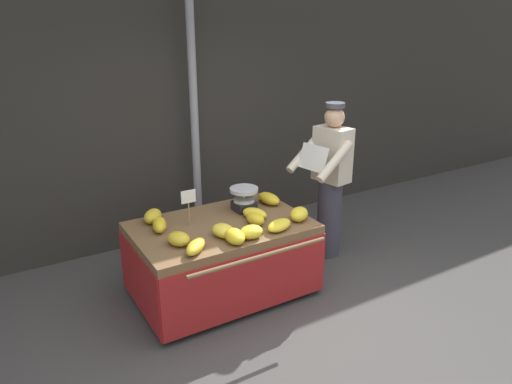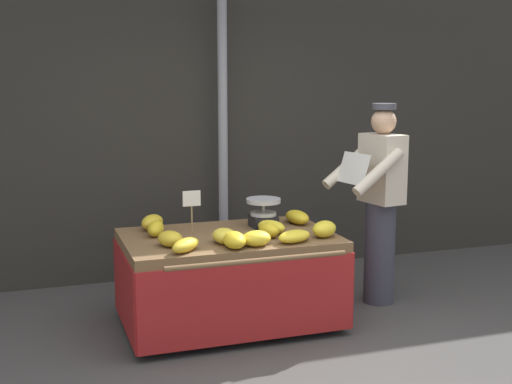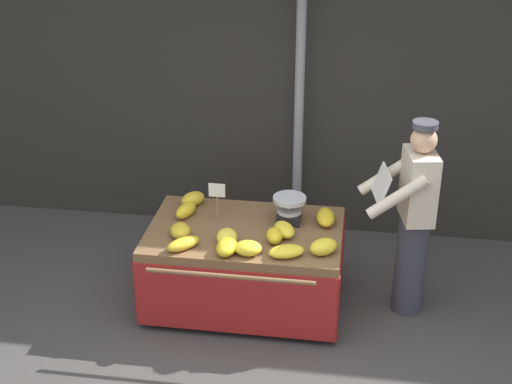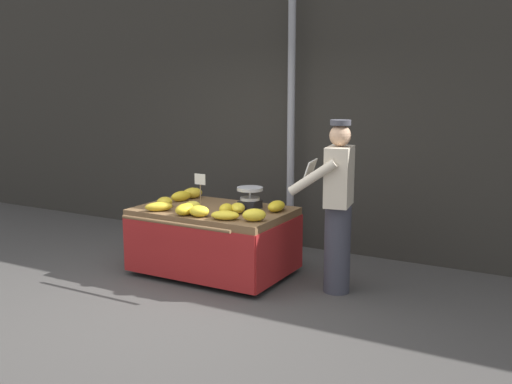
{
  "view_description": "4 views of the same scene",
  "coord_description": "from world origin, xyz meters",
  "px_view_note": "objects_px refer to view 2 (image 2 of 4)",
  "views": [
    {
      "loc": [
        -2.03,
        -2.55,
        2.52
      ],
      "look_at": [
        0.08,
        0.97,
        1.02
      ],
      "focal_mm": 33.31,
      "sensor_mm": 36.0,
      "label": 1
    },
    {
      "loc": [
        -1.69,
        -3.84,
        1.94
      ],
      "look_at": [
        0.0,
        1.13,
        1.04
      ],
      "focal_mm": 47.72,
      "sensor_mm": 36.0,
      "label": 2
    },
    {
      "loc": [
        0.64,
        -4.22,
        3.69
      ],
      "look_at": [
        -0.14,
        1.04,
        1.1
      ],
      "focal_mm": 51.67,
      "sensor_mm": 36.0,
      "label": 3
    },
    {
      "loc": [
        3.25,
        -4.24,
        2.1
      ],
      "look_at": [
        0.22,
        1.19,
        0.93
      ],
      "focal_mm": 42.29,
      "sensor_mm": 36.0,
      "label": 4
    }
  ],
  "objects_px": {
    "banana_cart": "(229,260)",
    "banana_bunch_5": "(234,240)",
    "banana_bunch_9": "(256,238)",
    "banana_bunch_1": "(269,230)",
    "banana_bunch_10": "(225,236)",
    "banana_bunch_6": "(294,236)",
    "banana_bunch_3": "(170,239)",
    "banana_bunch_4": "(186,245)",
    "banana_bunch_11": "(324,229)",
    "street_pole": "(223,115)",
    "price_sign": "(192,203)",
    "vendor_person": "(380,203)",
    "banana_bunch_0": "(156,228)",
    "weighing_scale": "(263,213)",
    "banana_bunch_8": "(152,222)",
    "banana_bunch_7": "(271,227)",
    "banana_bunch_2": "(297,217)"
  },
  "relations": [
    {
      "from": "banana_bunch_2",
      "to": "banana_bunch_10",
      "type": "bearing_deg",
      "value": -148.94
    },
    {
      "from": "banana_bunch_6",
      "to": "banana_bunch_11",
      "type": "bearing_deg",
      "value": 16.93
    },
    {
      "from": "street_pole",
      "to": "banana_bunch_0",
      "type": "xyz_separation_m",
      "value": [
        -0.85,
        -1.08,
        -0.79
      ]
    },
    {
      "from": "banana_bunch_1",
      "to": "banana_bunch_10",
      "type": "relative_size",
      "value": 0.88
    },
    {
      "from": "banana_bunch_1",
      "to": "banana_bunch_10",
      "type": "bearing_deg",
      "value": -168.06
    },
    {
      "from": "street_pole",
      "to": "banana_bunch_0",
      "type": "distance_m",
      "value": 1.59
    },
    {
      "from": "banana_bunch_6",
      "to": "banana_bunch_0",
      "type": "bearing_deg",
      "value": 149.85
    },
    {
      "from": "banana_cart",
      "to": "banana_bunch_6",
      "type": "bearing_deg",
      "value": -44.38
    },
    {
      "from": "banana_cart",
      "to": "weighing_scale",
      "type": "distance_m",
      "value": 0.51
    },
    {
      "from": "banana_bunch_10",
      "to": "banana_bunch_6",
      "type": "bearing_deg",
      "value": -15.1
    },
    {
      "from": "banana_bunch_9",
      "to": "banana_bunch_4",
      "type": "bearing_deg",
      "value": 179.17
    },
    {
      "from": "banana_bunch_1",
      "to": "banana_bunch_6",
      "type": "distance_m",
      "value": 0.25
    },
    {
      "from": "banana_bunch_4",
      "to": "banana_bunch_10",
      "type": "bearing_deg",
      "value": 23.36
    },
    {
      "from": "street_pole",
      "to": "price_sign",
      "type": "bearing_deg",
      "value": -117.4
    },
    {
      "from": "banana_bunch_6",
      "to": "banana_bunch_7",
      "type": "relative_size",
      "value": 1.11
    },
    {
      "from": "street_pole",
      "to": "banana_bunch_5",
      "type": "bearing_deg",
      "value": -103.46
    },
    {
      "from": "banana_bunch_10",
      "to": "vendor_person",
      "type": "relative_size",
      "value": 0.14
    },
    {
      "from": "weighing_scale",
      "to": "banana_bunch_11",
      "type": "height_order",
      "value": "weighing_scale"
    },
    {
      "from": "banana_bunch_1",
      "to": "banana_bunch_11",
      "type": "relative_size",
      "value": 0.88
    },
    {
      "from": "banana_bunch_4",
      "to": "banana_bunch_6",
      "type": "relative_size",
      "value": 1.03
    },
    {
      "from": "banana_cart",
      "to": "banana_bunch_6",
      "type": "distance_m",
      "value": 0.6
    },
    {
      "from": "banana_bunch_8",
      "to": "banana_bunch_0",
      "type": "bearing_deg",
      "value": -93.35
    },
    {
      "from": "banana_bunch_1",
      "to": "banana_bunch_6",
      "type": "bearing_deg",
      "value": -59.92
    },
    {
      "from": "banana_bunch_8",
      "to": "weighing_scale",
      "type": "bearing_deg",
      "value": -11.71
    },
    {
      "from": "banana_bunch_1",
      "to": "banana_bunch_9",
      "type": "height_order",
      "value": "banana_bunch_9"
    },
    {
      "from": "banana_bunch_5",
      "to": "banana_bunch_0",
      "type": "bearing_deg",
      "value": 129.39
    },
    {
      "from": "price_sign",
      "to": "banana_bunch_2",
      "type": "xyz_separation_m",
      "value": [
        0.91,
        0.08,
        -0.19
      ]
    },
    {
      "from": "banana_bunch_0",
      "to": "banana_bunch_8",
      "type": "xyz_separation_m",
      "value": [
        0.01,
        0.21,
        0.0
      ]
    },
    {
      "from": "street_pole",
      "to": "vendor_person",
      "type": "xyz_separation_m",
      "value": [
        1.05,
        -1.13,
        -0.7
      ]
    },
    {
      "from": "banana_bunch_1",
      "to": "banana_bunch_5",
      "type": "height_order",
      "value": "banana_bunch_5"
    },
    {
      "from": "banana_bunch_6",
      "to": "banana_bunch_8",
      "type": "relative_size",
      "value": 1.22
    },
    {
      "from": "weighing_scale",
      "to": "banana_bunch_10",
      "type": "bearing_deg",
      "value": -136.28
    },
    {
      "from": "street_pole",
      "to": "banana_bunch_6",
      "type": "height_order",
      "value": "street_pole"
    },
    {
      "from": "weighing_scale",
      "to": "banana_bunch_0",
      "type": "relative_size",
      "value": 1.06
    },
    {
      "from": "banana_bunch_9",
      "to": "banana_bunch_10",
      "type": "xyz_separation_m",
      "value": [
        -0.19,
        0.15,
        -0.0
      ]
    },
    {
      "from": "banana_bunch_9",
      "to": "banana_bunch_3",
      "type": "bearing_deg",
      "value": 161.59
    },
    {
      "from": "banana_bunch_11",
      "to": "price_sign",
      "type": "bearing_deg",
      "value": 155.16
    },
    {
      "from": "banana_bunch_3",
      "to": "weighing_scale",
      "type": "bearing_deg",
      "value": 24.45
    },
    {
      "from": "banana_bunch_4",
      "to": "banana_bunch_5",
      "type": "relative_size",
      "value": 1.16
    },
    {
      "from": "banana_bunch_2",
      "to": "banana_bunch_10",
      "type": "relative_size",
      "value": 1.24
    },
    {
      "from": "price_sign",
      "to": "vendor_person",
      "type": "bearing_deg",
      "value": -0.74
    },
    {
      "from": "banana_bunch_8",
      "to": "banana_bunch_10",
      "type": "height_order",
      "value": "banana_bunch_8"
    },
    {
      "from": "weighing_scale",
      "to": "price_sign",
      "type": "xyz_separation_m",
      "value": [
        -0.61,
        -0.05,
        0.13
      ]
    },
    {
      "from": "weighing_scale",
      "to": "vendor_person",
      "type": "bearing_deg",
      "value": -4.1
    },
    {
      "from": "banana_bunch_4",
      "to": "banana_bunch_11",
      "type": "bearing_deg",
      "value": 4.78
    },
    {
      "from": "banana_cart",
      "to": "banana_bunch_5",
      "type": "height_order",
      "value": "banana_bunch_5"
    },
    {
      "from": "banana_bunch_2",
      "to": "banana_bunch_6",
      "type": "distance_m",
      "value": 0.65
    },
    {
      "from": "banana_cart",
      "to": "banana_bunch_10",
      "type": "relative_size",
      "value": 6.98
    },
    {
      "from": "banana_bunch_3",
      "to": "banana_bunch_4",
      "type": "height_order",
      "value": "banana_bunch_3"
    },
    {
      "from": "banana_bunch_5",
      "to": "banana_bunch_9",
      "type": "xyz_separation_m",
      "value": [
        0.17,
        0.01,
        -0.0
      ]
    }
  ]
}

